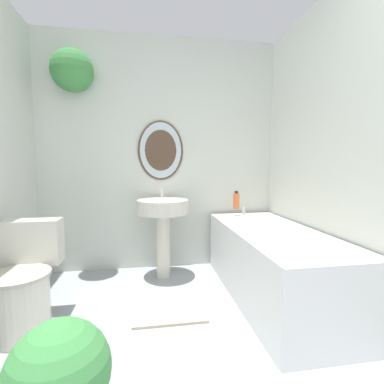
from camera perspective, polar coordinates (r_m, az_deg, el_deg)
The scene contains 8 objects.
wall_back at distance 2.96m, azimuth -8.74°, elevation 9.68°, with size 2.56×0.39×2.40m.
wall_right at distance 2.18m, azimuth 30.87°, elevation 7.62°, with size 0.06×2.66×2.40m.
toilet at distance 2.24m, azimuth -31.25°, elevation -15.96°, with size 0.39×0.54×0.70m.
pedestal_sink at distance 2.70m, azimuth -5.92°, elevation -5.08°, with size 0.49×0.49×0.86m.
bathtub at distance 2.44m, azimuth 16.26°, elevation -13.67°, with size 0.67×1.62×0.65m.
shampoo_bottle at distance 2.91m, azimuth 9.07°, elevation -1.72°, with size 0.07×0.07×0.18m.
potted_plant at distance 1.34m, azimuth -25.52°, elevation -31.61°, with size 0.38×0.38×0.52m.
bath_mat at distance 2.25m, azimuth -4.64°, elevation -23.20°, with size 0.53×0.37×0.02m.
Camera 1 is at (-0.15, -0.40, 1.09)m, focal length 26.00 mm.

